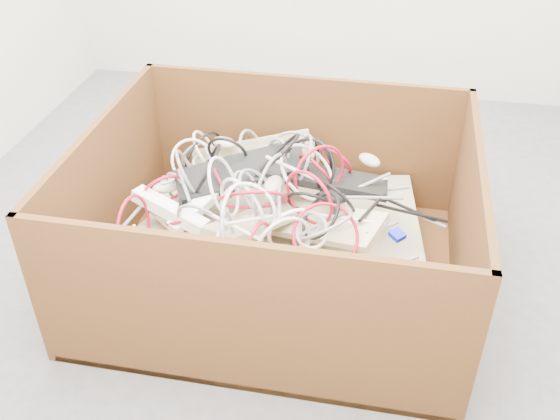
% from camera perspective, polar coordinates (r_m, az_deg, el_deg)
% --- Properties ---
extents(ground, '(3.00, 3.00, 0.00)m').
position_cam_1_polar(ground, '(2.67, 0.16, -2.25)').
color(ground, '#505053').
rests_on(ground, ground).
extents(cardboard_box, '(1.34, 1.12, 0.61)m').
position_cam_1_polar(cardboard_box, '(2.38, -0.56, -3.31)').
color(cardboard_box, '#422A10').
rests_on(cardboard_box, ground).
extents(keyboard_pile, '(0.93, 1.01, 0.36)m').
position_cam_1_polar(keyboard_pile, '(2.31, -0.26, -0.67)').
color(keyboard_pile, beige).
rests_on(keyboard_pile, cardboard_box).
extents(mice_scatter, '(0.90, 0.82, 0.19)m').
position_cam_1_polar(mice_scatter, '(2.25, -0.64, 0.92)').
color(mice_scatter, '#C1B79B').
rests_on(mice_scatter, keyboard_pile).
extents(power_strip_left, '(0.19, 0.27, 0.12)m').
position_cam_1_polar(power_strip_left, '(2.27, -7.04, 0.57)').
color(power_strip_left, white).
rests_on(power_strip_left, keyboard_pile).
extents(power_strip_right, '(0.30, 0.15, 0.10)m').
position_cam_1_polar(power_strip_right, '(2.25, -9.83, -0.02)').
color(power_strip_right, white).
rests_on(power_strip_right, keyboard_pile).
extents(vga_plug, '(0.06, 0.06, 0.03)m').
position_cam_1_polar(vga_plug, '(2.10, 10.46, -2.20)').
color(vga_plug, '#0D16CA').
rests_on(vga_plug, keyboard_pile).
extents(cable_tangle, '(1.16, 0.91, 0.44)m').
position_cam_1_polar(cable_tangle, '(2.24, -2.12, 1.88)').
color(cable_tangle, black).
rests_on(cable_tangle, keyboard_pile).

